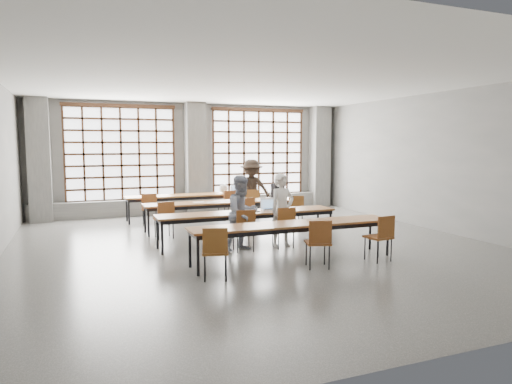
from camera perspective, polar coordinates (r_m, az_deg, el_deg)
floor at (r=9.91m, az=-0.05°, el=-6.81°), size 11.00×11.00×0.00m
ceiling at (r=9.75m, az=-0.05°, el=13.68°), size 11.00×11.00×0.00m
wall_back at (r=14.92m, az=-7.86°, el=4.23°), size 10.00×0.00×10.00m
wall_front at (r=5.00m, az=23.83°, el=0.36°), size 10.00×0.00×10.00m
wall_right at (r=12.41m, az=21.99°, el=3.50°), size 0.00×11.00×11.00m
column_left at (r=14.24m, az=-25.48°, el=3.62°), size 0.60×0.55×3.50m
column_mid at (r=14.65m, az=-7.60°, el=4.20°), size 0.60×0.55×3.50m
column_right at (r=16.34m, az=7.94°, el=4.37°), size 0.60×0.55×3.50m
window_left at (r=14.47m, az=-16.51°, el=4.58°), size 3.32×0.12×3.00m
window_right at (r=15.53m, az=0.32°, el=4.90°), size 3.32×0.12×3.00m
sill_ledge at (r=14.85m, az=-7.59°, el=-1.59°), size 9.80×0.35×0.50m
desk_row_a at (r=13.53m, az=-7.65°, el=-0.56°), size 4.00×0.70×0.73m
desk_row_b at (r=11.79m, az=-4.27°, el=-1.48°), size 4.00×0.70×0.73m
desk_row_c at (r=9.99m, az=-1.06°, el=-2.83°), size 4.00×0.70×0.73m
desk_row_d at (r=8.59m, az=4.77°, el=-4.30°), size 4.00×0.70×0.73m
chair_back_left at (r=12.67m, az=-13.17°, el=-1.69°), size 0.49×0.49×0.88m
chair_back_mid at (r=13.17m, az=-3.53°, el=-1.25°), size 0.50×0.51×0.88m
chair_back_right at (r=13.43m, az=-0.44°, el=-1.10°), size 0.52×0.52×0.88m
chair_mid_left at (r=10.83m, az=-11.34°, el=-2.94°), size 0.46×0.46×0.88m
chair_mid_centre at (r=11.35m, az=-1.34°, el=-2.41°), size 0.47×0.47×0.88m
chair_mid_right at (r=11.89m, az=4.90°, el=-2.05°), size 0.48×0.49×0.88m
chair_front_left at (r=9.32m, az=-1.46°, el=-4.26°), size 0.45×0.46×0.88m
chair_front_right at (r=9.67m, az=3.58°, el=-3.90°), size 0.44×0.44×0.88m
chair_near_left at (r=7.42m, az=-5.13°, el=-6.96°), size 0.52×0.52×0.88m
chair_near_mid at (r=8.15m, az=7.85°, el=-5.82°), size 0.52×0.52×0.88m
chair_near_right at (r=8.87m, az=15.40°, el=-5.01°), size 0.47×0.47×0.88m
student_male at (r=9.74m, az=3.28°, el=-2.32°), size 0.63×0.47×1.58m
student_female at (r=9.40m, az=-1.70°, el=-2.66°), size 0.91×0.80×1.56m
student_back at (r=13.52m, az=-0.55°, el=0.38°), size 1.28×0.98×1.75m
laptop_front at (r=10.28m, az=1.64°, el=-1.86°), size 0.40×0.35×0.26m
laptop_back at (r=14.01m, az=-2.36°, el=0.24°), size 0.41×0.36×0.26m
mouse at (r=10.33m, az=3.92°, el=-2.07°), size 0.11×0.09×0.04m
green_box at (r=10.03m, az=-1.49°, el=-2.15°), size 0.26×0.13×0.09m
phone at (r=9.95m, az=0.11°, el=-2.43°), size 0.14×0.11×0.01m
paper_sheet_a at (r=11.67m, az=-7.16°, el=-1.26°), size 0.30×0.21×0.00m
paper_sheet_b at (r=11.65m, az=-5.61°, el=-1.26°), size 0.33×0.27×0.00m
paper_sheet_c at (r=11.81m, az=-3.81°, el=-1.14°), size 0.32×0.25×0.00m
backpack at (r=12.37m, az=2.74°, el=0.12°), size 0.35×0.26×0.40m
plastic_bag at (r=13.80m, az=-4.09°, el=0.48°), size 0.31×0.27×0.29m
red_pouch at (r=7.50m, az=-5.13°, el=-7.09°), size 0.20×0.08×0.06m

